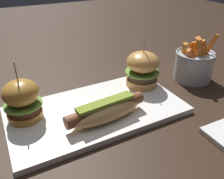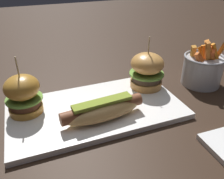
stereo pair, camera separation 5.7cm
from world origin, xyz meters
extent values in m
plane|color=black|center=(0.00, 0.00, 0.00)|extent=(3.00, 3.00, 0.00)
cube|color=white|center=(0.00, 0.00, 0.01)|extent=(0.42, 0.22, 0.01)
ellipsoid|color=tan|center=(0.00, -0.05, 0.03)|extent=(0.19, 0.07, 0.04)
cylinder|color=brown|center=(0.00, -0.05, 0.04)|extent=(0.19, 0.04, 0.03)
cube|color=olive|center=(0.00, -0.05, 0.06)|extent=(0.14, 0.04, 0.01)
cylinder|color=#B57C2D|center=(-0.16, 0.04, 0.02)|extent=(0.08, 0.08, 0.02)
cylinder|color=#4F2B1A|center=(-0.16, 0.04, 0.04)|extent=(0.07, 0.07, 0.02)
cylinder|color=#6B9E3D|center=(-0.16, 0.04, 0.05)|extent=(0.08, 0.08, 0.00)
ellipsoid|color=#B57C2D|center=(-0.16, 0.04, 0.08)|extent=(0.08, 0.08, 0.06)
cylinder|color=tan|center=(-0.16, 0.04, 0.12)|extent=(0.00, 0.00, 0.06)
cylinder|color=#CD8F48|center=(0.16, 0.05, 0.02)|extent=(0.09, 0.09, 0.02)
cylinder|color=#463426|center=(0.16, 0.05, 0.04)|extent=(0.08, 0.08, 0.02)
cylinder|color=#6B9E3D|center=(0.16, 0.05, 0.05)|extent=(0.09, 0.09, 0.00)
ellipsoid|color=#CD8F48|center=(0.16, 0.05, 0.08)|extent=(0.09, 0.09, 0.06)
cylinder|color=tan|center=(0.16, 0.05, 0.13)|extent=(0.00, 0.00, 0.06)
cylinder|color=#B7BABF|center=(0.34, 0.03, 0.04)|extent=(0.11, 0.11, 0.08)
torus|color=#A8AAB2|center=(0.34, 0.03, 0.08)|extent=(0.12, 0.12, 0.01)
cube|color=orange|center=(0.34, 0.03, 0.08)|extent=(0.03, 0.02, 0.07)
cube|color=#DB5F28|center=(0.35, 0.02, 0.08)|extent=(0.04, 0.03, 0.06)
cube|color=#CA6F29|center=(0.33, 0.01, 0.09)|extent=(0.04, 0.03, 0.09)
cube|color=orange|center=(0.37, 0.01, 0.10)|extent=(0.03, 0.03, 0.09)
cube|color=#D26126|center=(0.31, 0.01, 0.08)|extent=(0.04, 0.03, 0.06)
cube|color=orange|center=(0.34, 0.04, 0.08)|extent=(0.03, 0.04, 0.06)
cube|color=orange|center=(0.34, 0.01, 0.10)|extent=(0.06, 0.02, 0.09)
cube|color=orange|center=(0.31, 0.05, 0.08)|extent=(0.03, 0.03, 0.07)
cube|color=orange|center=(0.33, 0.02, 0.09)|extent=(0.03, 0.03, 0.07)
cube|color=orange|center=(0.36, 0.01, 0.09)|extent=(0.04, 0.02, 0.08)
cube|color=orange|center=(0.35, 0.03, 0.08)|extent=(0.03, 0.02, 0.06)
cube|color=orange|center=(0.34, 0.03, 0.08)|extent=(0.03, 0.03, 0.07)
camera|label=1|loc=(-0.19, -0.43, 0.34)|focal=37.66mm
camera|label=2|loc=(-0.14, -0.46, 0.34)|focal=37.66mm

